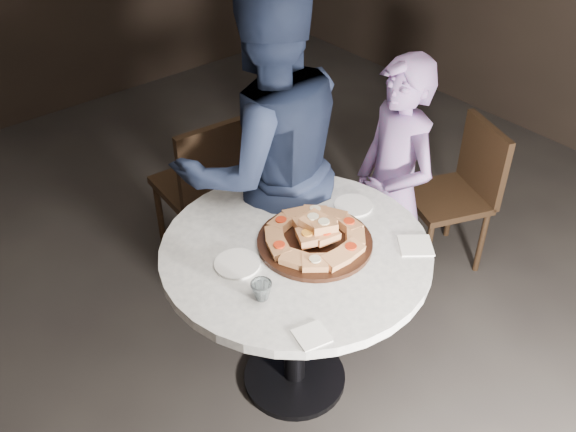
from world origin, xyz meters
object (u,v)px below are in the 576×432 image
Objects in this scene: chair_far at (208,182)px; diner_navy at (265,165)px; table at (295,275)px; chair_right at (461,186)px; water_glass at (261,291)px; focaccia_pile at (316,233)px; serving_board at (315,242)px; diner_teal at (393,190)px.

diner_navy reaches higher than chair_far.
chair_right is (1.34, 0.12, -0.19)m from table.
table is 1.03m from chair_far.
water_glass is at bearing 66.07° from diner_navy.
focaccia_pile reaches higher than chair_right.
chair_far reaches higher than table.
serving_board is at bearing -60.97° from chair_right.
diner_navy is (0.01, -0.51, 0.36)m from chair_far.
water_glass is 0.82m from diner_navy.
chair_far is 0.62m from diner_navy.
water_glass is 0.04× the size of diner_navy.
focaccia_pile is 0.31× the size of diner_teal.
chair_right is at bearing 7.26° from focaccia_pile.
chair_right is at bearing 5.25° from table.
table is 1.49× the size of chair_far.
table is at bearing 153.48° from focaccia_pile.
water_glass is (-0.37, -0.11, -0.02)m from focaccia_pile.
serving_board is at bearing 89.11° from diner_navy.
diner_navy reaches higher than focaccia_pile.
serving_board is at bearing 16.79° from water_glass.
diner_navy is 1.30× the size of diner_teal.
table is 0.23m from focaccia_pile.
water_glass is 1.70m from chair_right.
serving_board is at bearing -27.86° from table.
table is at bearing 82.74° from chair_far.
diner_navy is (0.15, 0.52, 0.06)m from serving_board.
table is 0.58m from diner_navy.
diner_teal is at bearing -71.68° from chair_right.
table is 17.58× the size of water_glass.
water_glass is at bearing -163.38° from focaccia_pile.
focaccia_pile is at bearing -26.52° from table.
water_glass is (-0.29, -0.15, 0.20)m from table.
focaccia_pile is 0.24× the size of diner_navy.
diner_teal is (-0.55, 0.03, 0.20)m from chair_right.
chair_right is 0.62× the size of diner_teal.
diner_teal is at bearing 164.66° from diner_navy.
diner_navy is (0.52, 0.63, 0.03)m from water_glass.
table is 0.79× the size of diner_navy.
chair_far is 0.69× the size of diner_teal.
serving_board reaches higher than table.
table is at bearing 26.71° from water_glass.
diner_navy is at bearing -86.32° from chair_right.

